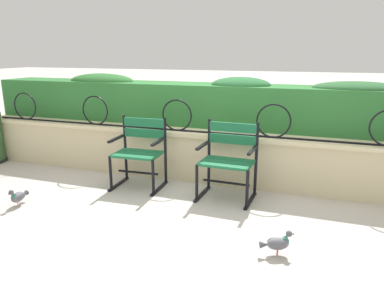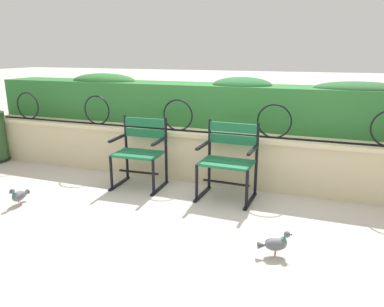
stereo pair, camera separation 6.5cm
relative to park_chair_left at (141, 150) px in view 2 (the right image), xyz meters
The scene contains 8 objects.
ground_plane 0.95m from the park_chair_left, 21.23° to the right, with size 60.00×60.00×0.00m, color #BCB7AD.
stone_wall 0.93m from the park_chair_left, 32.32° to the left, with size 7.37×0.41×0.66m.
iron_arch_fence 0.70m from the park_chair_left, 44.31° to the left, with size 6.83×0.02×0.42m.
hedge_row 1.35m from the park_chair_left, 52.51° to the left, with size 7.22×0.65×0.69m.
park_chair_left is the anchor object (origin of this frame).
park_chair_right 1.16m from the park_chair_left, ahead, with size 0.65×0.54×0.89m.
pigeon_near_chairs 1.50m from the park_chair_left, 133.24° to the right, with size 0.12×0.29×0.22m.
pigeon_far_side 2.24m from the park_chair_left, 31.47° to the right, with size 0.28×0.17×0.22m.
Camera 2 is at (1.43, -3.74, 1.68)m, focal length 34.65 mm.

